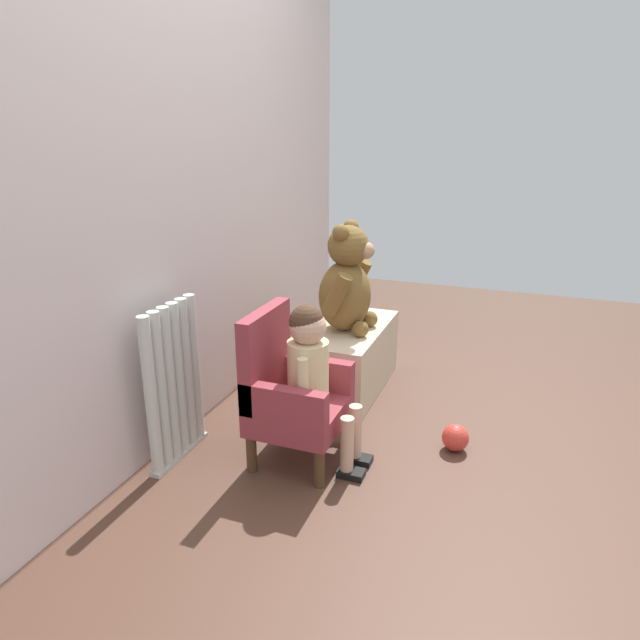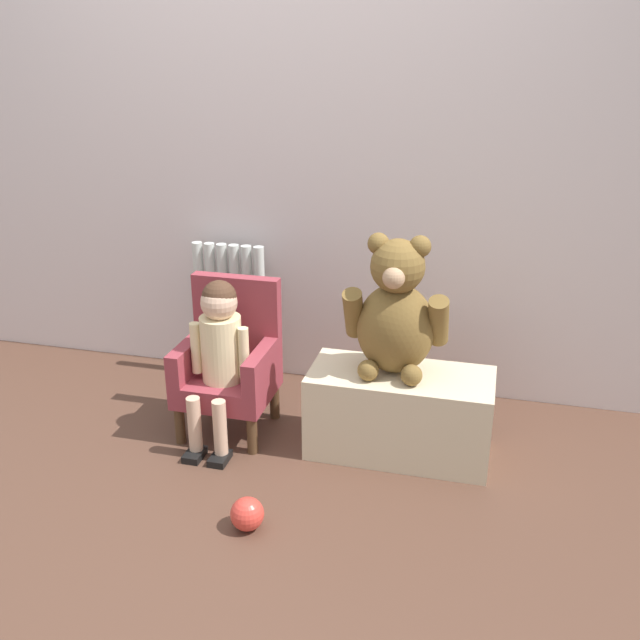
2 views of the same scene
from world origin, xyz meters
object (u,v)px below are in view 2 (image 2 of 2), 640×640
(child_armchair, at_px, (230,362))
(large_teddy_bear, at_px, (396,314))
(child_figure, at_px, (219,341))
(low_bench, at_px, (400,413))
(toy_ball, at_px, (247,514))
(radiator, at_px, (231,313))

(child_armchair, height_order, large_teddy_bear, large_teddy_bear)
(child_figure, xyz_separation_m, large_teddy_bear, (0.71, 0.09, 0.15))
(child_armchair, bearing_deg, low_bench, -2.43)
(toy_ball, bearing_deg, low_bench, 55.44)
(child_armchair, distance_m, child_figure, 0.18)
(radiator, xyz_separation_m, low_bench, (0.91, -0.48, -0.17))
(radiator, distance_m, low_bench, 1.05)
(child_armchair, height_order, child_figure, child_figure)
(large_teddy_bear, bearing_deg, radiator, 151.98)
(large_teddy_bear, xyz_separation_m, toy_ball, (-0.40, -0.65, -0.54))
(toy_ball, bearing_deg, radiator, 113.14)
(low_bench, xyz_separation_m, toy_ball, (-0.43, -0.63, -0.12))
(child_armchair, relative_size, toy_ball, 5.51)
(radiator, distance_m, large_teddy_bear, 1.03)
(low_bench, distance_m, toy_ball, 0.78)
(child_armchair, height_order, low_bench, child_armchair)
(radiator, xyz_separation_m, toy_ball, (0.48, -1.12, -0.28))
(child_figure, xyz_separation_m, toy_ball, (0.31, -0.56, -0.39))
(radiator, relative_size, toy_ball, 5.78)
(child_armchair, relative_size, low_bench, 0.90)
(toy_ball, bearing_deg, large_teddy_bear, 58.34)
(child_figure, bearing_deg, toy_ball, -61.09)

